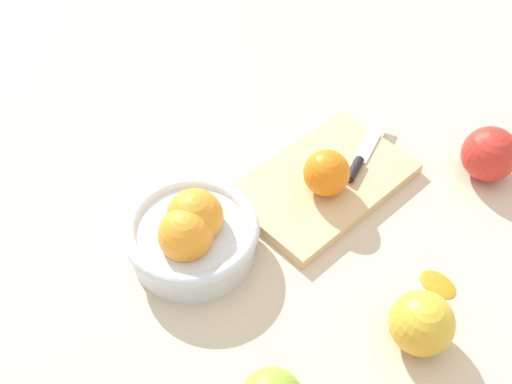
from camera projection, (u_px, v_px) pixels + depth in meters
The scene contains 8 objects.
ground_plane at pixel (321, 247), 0.87m from camera, with size 2.40×2.40×0.00m, color beige.
bowl at pixel (192, 233), 0.83m from camera, with size 0.18×0.18×0.10m.
cutting_board at pixel (324, 183), 0.94m from camera, with size 0.26×0.16×0.02m, color #DBB77F.
orange_on_board at pixel (327, 173), 0.89m from camera, with size 0.07×0.07×0.07m, color orange.
knife at pixel (362, 156), 0.95m from camera, with size 0.16×0.04×0.01m.
apple_front_left_3 at pixel (422, 323), 0.75m from camera, with size 0.08×0.08×0.08m, color gold.
apple_front_right at pixel (490, 154), 0.93m from camera, with size 0.08×0.08×0.08m, color red.
citrus_peel at pixel (438, 283), 0.83m from camera, with size 0.05×0.04×0.01m, color orange.
Camera 1 is at (-0.47, -0.23, 0.70)m, focal length 45.03 mm.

